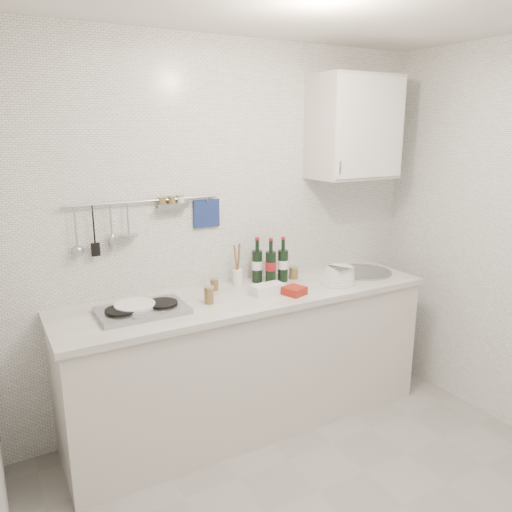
{
  "coord_description": "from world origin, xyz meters",
  "views": [
    {
      "loc": [
        -1.45,
        -1.56,
        1.95
      ],
      "look_at": [
        -0.06,
        0.9,
        1.22
      ],
      "focal_mm": 35.0,
      "sensor_mm": 36.0,
      "label": 1
    }
  ],
  "objects": [
    {
      "name": "wall_cabinet",
      "position": [
        0.9,
        1.22,
        1.95
      ],
      "size": [
        0.6,
        0.38,
        0.7
      ],
      "color": "beige",
      "rests_on": "back_wall"
    },
    {
      "name": "butter_dish",
      "position": [
        0.1,
        1.04,
        0.95
      ],
      "size": [
        0.22,
        0.12,
        0.06
      ],
      "primitive_type": "cube",
      "rotation": [
        0.0,
        0.0,
        0.05
      ],
      "color": "white",
      "rests_on": "counter"
    },
    {
      "name": "jar_c",
      "position": [
        0.42,
        1.23,
        0.96
      ],
      "size": [
        0.06,
        0.06,
        0.09
      ],
      "rotation": [
        0.0,
        0.0,
        -0.32
      ],
      "color": "brown",
      "rests_on": "counter"
    },
    {
      "name": "wall_rail",
      "position": [
        -0.6,
        1.37,
        1.43
      ],
      "size": [
        0.98,
        0.09,
        0.34
      ],
      "color": "#93969B",
      "rests_on": "back_wall"
    },
    {
      "name": "plate_stack_sink",
      "position": [
        0.64,
        1.0,
        0.97
      ],
      "size": [
        0.25,
        0.24,
        0.11
      ],
      "rotation": [
        0.0,
        0.0,
        0.23
      ],
      "color": "white",
      "rests_on": "counter"
    },
    {
      "name": "strawberry_punnet",
      "position": [
        0.24,
        0.94,
        0.95
      ],
      "size": [
        0.15,
        0.15,
        0.05
      ],
      "primitive_type": "cube",
      "rotation": [
        0.0,
        0.0,
        0.31
      ],
      "color": "#AA1D12",
      "rests_on": "counter"
    },
    {
      "name": "back_wall",
      "position": [
        0.0,
        1.4,
        1.25
      ],
      "size": [
        3.0,
        0.02,
        2.5
      ],
      "primitive_type": "cube",
      "color": "silver",
      "rests_on": "floor"
    },
    {
      "name": "jar_a",
      "position": [
        -0.17,
        1.27,
        0.96
      ],
      "size": [
        0.06,
        0.06,
        0.08
      ],
      "rotation": [
        0.0,
        0.0,
        -0.18
      ],
      "color": "brown",
      "rests_on": "counter"
    },
    {
      "name": "wine_bottles",
      "position": [
        0.24,
        1.25,
        1.07
      ],
      "size": [
        0.24,
        0.14,
        0.31
      ],
      "rotation": [
        0.0,
        0.0,
        -0.41
      ],
      "color": "black",
      "rests_on": "counter"
    },
    {
      "name": "counter",
      "position": [
        0.01,
        1.1,
        0.43
      ],
      "size": [
        2.44,
        0.64,
        0.96
      ],
      "color": "beige",
      "rests_on": "floor"
    },
    {
      "name": "jar_d",
      "position": [
        -0.3,
        1.06,
        0.97
      ],
      "size": [
        0.06,
        0.06,
        0.11
      ],
      "rotation": [
        0.0,
        0.0,
        0.03
      ],
      "color": "brown",
      "rests_on": "counter"
    },
    {
      "name": "utensil_crock",
      "position": [
        0.02,
        1.3,
        0.99
      ],
      "size": [
        0.07,
        0.07,
        0.29
      ],
      "rotation": [
        0.0,
        0.0,
        -0.05
      ],
      "color": "white",
      "rests_on": "counter"
    },
    {
      "name": "plate_stack_hob",
      "position": [
        -0.74,
        1.13,
        0.94
      ],
      "size": [
        0.26,
        0.25,
        0.05
      ],
      "rotation": [
        0.0,
        0.0,
        0.36
      ],
      "color": "#5364BD",
      "rests_on": "counter"
    },
    {
      "name": "jar_b",
      "position": [
        0.43,
        1.24,
        0.96
      ],
      "size": [
        0.07,
        0.07,
        0.09
      ],
      "rotation": [
        0.0,
        0.0,
        -0.4
      ],
      "color": "brown",
      "rests_on": "counter"
    }
  ]
}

